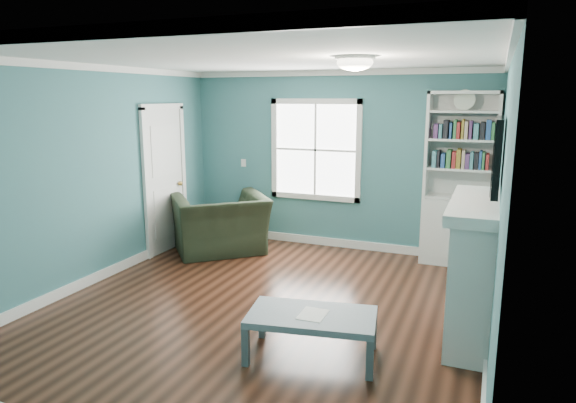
% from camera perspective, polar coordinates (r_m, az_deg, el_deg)
% --- Properties ---
extents(floor, '(5.00, 5.00, 0.00)m').
position_cam_1_polar(floor, '(5.66, -2.55, -11.61)').
color(floor, black).
rests_on(floor, ground).
extents(room_walls, '(5.00, 5.00, 5.00)m').
position_cam_1_polar(room_walls, '(5.24, -2.70, 4.48)').
color(room_walls, '#3C7279').
rests_on(room_walls, ground).
extents(trim, '(4.50, 5.00, 2.60)m').
position_cam_1_polar(trim, '(5.30, -2.67, 0.78)').
color(trim, white).
rests_on(trim, ground).
extents(window, '(1.40, 0.06, 1.50)m').
position_cam_1_polar(window, '(7.66, 3.07, 5.74)').
color(window, white).
rests_on(window, room_walls).
extents(bookshelf, '(0.90, 0.35, 2.31)m').
position_cam_1_polar(bookshelf, '(7.16, 18.39, 0.48)').
color(bookshelf, silver).
rests_on(bookshelf, ground).
extents(fireplace, '(0.44, 1.58, 1.30)m').
position_cam_1_polar(fireplace, '(5.18, 19.99, -7.06)').
color(fireplace, black).
rests_on(fireplace, ground).
extents(tv, '(0.06, 1.10, 0.65)m').
position_cam_1_polar(tv, '(4.95, 22.26, 4.89)').
color(tv, black).
rests_on(tv, fireplace).
extents(door, '(0.12, 0.98, 2.17)m').
position_cam_1_polar(door, '(7.63, -13.51, 2.56)').
color(door, silver).
rests_on(door, ground).
extents(ceiling_fixture, '(0.38, 0.38, 0.15)m').
position_cam_1_polar(ceiling_fixture, '(5.00, 7.44, 15.17)').
color(ceiling_fixture, white).
rests_on(ceiling_fixture, room_walls).
extents(light_switch, '(0.08, 0.01, 0.12)m').
position_cam_1_polar(light_switch, '(8.16, -4.96, 4.30)').
color(light_switch, white).
rests_on(light_switch, room_walls).
extents(recliner, '(1.51, 1.47, 1.12)m').
position_cam_1_polar(recliner, '(7.48, -7.59, -1.40)').
color(recliner, black).
rests_on(recliner, ground).
extents(coffee_table, '(1.18, 0.77, 0.40)m').
position_cam_1_polar(coffee_table, '(4.54, 2.66, -12.96)').
color(coffee_table, '#485156').
rests_on(coffee_table, ground).
extents(paper_sheet, '(0.22, 0.28, 0.00)m').
position_cam_1_polar(paper_sheet, '(4.50, 2.77, -12.42)').
color(paper_sheet, white).
rests_on(paper_sheet, coffee_table).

